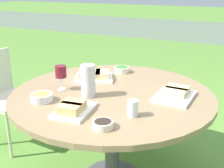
# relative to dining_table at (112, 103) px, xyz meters

# --- Properties ---
(river_strip) EXTENTS (40.00, 4.97, 0.01)m
(river_strip) POSITION_rel_dining_table_xyz_m (0.00, 8.49, -0.65)
(river_strip) COLOR #6B7F5B
(river_strip) RESTS_ON ground_plane
(dining_table) EXTENTS (1.44, 1.44, 0.74)m
(dining_table) POSITION_rel_dining_table_xyz_m (0.00, 0.00, 0.00)
(dining_table) COLOR #4C4C51
(dining_table) RESTS_ON ground_plane
(chair_near_left) EXTENTS (0.45, 0.46, 0.89)m
(chair_near_left) POSITION_rel_dining_table_xyz_m (-1.19, 0.07, -0.13)
(chair_near_left) COLOR beige
(chair_near_left) RESTS_ON ground_plane
(water_pitcher) EXTENTS (0.11, 0.10, 0.22)m
(water_pitcher) POSITION_rel_dining_table_xyz_m (-0.11, -0.14, 0.20)
(water_pitcher) COLOR silver
(water_pitcher) RESTS_ON dining_table
(wine_glass) EXTENTS (0.08, 0.08, 0.18)m
(wine_glass) POSITION_rel_dining_table_xyz_m (-0.35, -0.12, 0.22)
(wine_glass) COLOR silver
(wine_glass) RESTS_ON dining_table
(platter_bread_main) EXTENTS (0.25, 0.32, 0.06)m
(platter_bread_main) POSITION_rel_dining_table_xyz_m (0.43, 0.10, 0.11)
(platter_bread_main) COLOR white
(platter_bread_main) RESTS_ON dining_table
(platter_charcuterie) EXTENTS (0.23, 0.31, 0.07)m
(platter_charcuterie) POSITION_rel_dining_table_xyz_m (-0.05, -0.42, 0.11)
(platter_charcuterie) COLOR white
(platter_charcuterie) RESTS_ON dining_table
(platter_sandwich_side) EXTENTS (0.38, 0.37, 0.06)m
(platter_sandwich_side) POSITION_rel_dining_table_xyz_m (-0.26, 0.19, 0.11)
(platter_sandwich_side) COLOR white
(platter_sandwich_side) RESTS_ON dining_table
(bowl_fries) EXTENTS (0.14, 0.14, 0.05)m
(bowl_fries) POSITION_rel_dining_table_xyz_m (-0.34, -0.35, 0.11)
(bowl_fries) COLOR silver
(bowl_fries) RESTS_ON dining_table
(bowl_salad) EXTENTS (0.13, 0.13, 0.05)m
(bowl_salad) POSITION_rel_dining_table_xyz_m (-0.13, 0.47, 0.11)
(bowl_salad) COLOR beige
(bowl_salad) RESTS_ON dining_table
(bowl_olives) EXTENTS (0.11, 0.11, 0.04)m
(bowl_olives) POSITION_rel_dining_table_xyz_m (0.19, -0.50, 0.11)
(bowl_olives) COLOR beige
(bowl_olives) RESTS_ON dining_table
(cup_water_near) EXTENTS (0.07, 0.07, 0.10)m
(cup_water_near) POSITION_rel_dining_table_xyz_m (0.28, -0.30, 0.13)
(cup_water_near) COLOR silver
(cup_water_near) RESTS_ON dining_table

